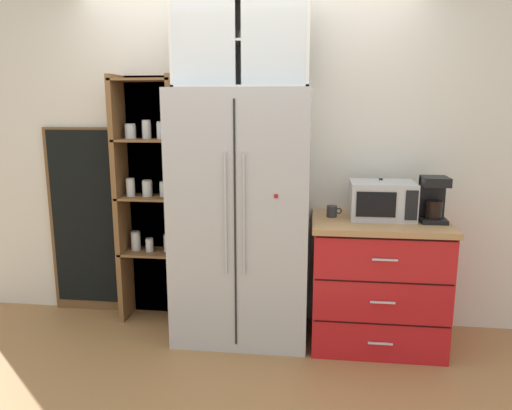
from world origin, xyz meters
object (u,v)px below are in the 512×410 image
Objects in this scene: refrigerator at (242,217)px; chalkboard_menu at (85,221)px; coffee_maker at (433,199)px; bottle_cobalt at (380,205)px; mug_cream at (380,213)px; bottle_clear at (380,201)px; mug_charcoal at (332,211)px; microwave at (382,200)px.

refrigerator is 1.18× the size of chalkboard_menu.
coffee_maker is 2.68m from chalkboard_menu.
mug_cream is at bearing 86.66° from bottle_cobalt.
mug_cream is 0.08× the size of chalkboard_menu.
chalkboard_menu is at bearing 172.97° from bottle_cobalt.
refrigerator is at bearing -12.14° from chalkboard_menu.
coffee_maker is 1.09× the size of bottle_clear.
bottle_clear is at bearing 2.67° from refrigerator.
bottle_cobalt is at bearing -90.00° from bottle_clear.
mug_cream is 0.09m from bottle_clear.
mug_cream is at bearing -6.27° from chalkboard_menu.
coffee_maker reaches higher than mug_charcoal.
bottle_clear is at bearing -6.01° from chalkboard_menu.
microwave is at bearing -8.51° from bottle_clear.
mug_charcoal is at bearing 176.14° from coffee_maker.
bottle_cobalt is at bearing -7.47° from mug_charcoal.
coffee_maker is (0.33, -0.04, 0.03)m from microwave.
refrigerator reaches higher than bottle_clear.
mug_cream is (0.33, -0.01, -0.00)m from mug_charcoal.
mug_charcoal is (0.64, 0.05, 0.05)m from refrigerator.
mug_cream is (-0.01, -0.01, -0.09)m from microwave.
microwave is 0.34m from coffee_maker.
microwave is 1.42× the size of coffee_maker.
refrigerator is at bearing -175.85° from mug_charcoal.
chalkboard_menu is (-2.65, 0.29, -0.30)m from coffee_maker.
bottle_clear is (0.33, -0.00, 0.08)m from mug_charcoal.
bottle_cobalt reaches higher than mug_cream.
chalkboard_menu reaches higher than microwave.
refrigerator reaches higher than bottle_cobalt.
coffee_maker is at bearing -7.27° from bottle_clear.
refrigerator reaches higher than chalkboard_menu.
bottle_clear is at bearing 99.52° from mug_cream.
mug_charcoal is at bearing 179.79° from bottle_clear.
chalkboard_menu reaches higher than mug_cream.
bottle_clear is (0.00, 0.04, 0.02)m from bottle_cobalt.
bottle_cobalt is 0.86× the size of bottle_clear.
microwave is at bearing 69.34° from bottle_cobalt.
coffee_maker is at bearing 0.04° from refrigerator.
bottle_cobalt is (-0.01, -0.04, -0.03)m from microwave.
mug_cream is at bearing 2.03° from refrigerator.
bottle_clear is (-0.00, 0.01, 0.08)m from mug_cream.
refrigerator is 14.51× the size of mug_cream.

